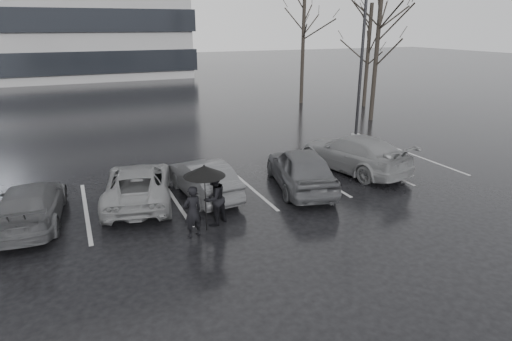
{
  "coord_description": "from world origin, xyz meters",
  "views": [
    {
      "loc": [
        -5.05,
        -11.07,
        5.62
      ],
      "look_at": [
        0.26,
        1.0,
        1.1
      ],
      "focal_mm": 30.0,
      "sensor_mm": 36.0,
      "label": 1
    }
  ],
  "objects_px": {
    "pedestrian_left": "(193,212)",
    "pedestrian_right": "(214,198)",
    "car_main": "(301,168)",
    "car_west_a": "(203,178)",
    "tree_east": "(376,53)",
    "tree_ne": "(368,56)",
    "car_west_c": "(31,204)",
    "lamp_post": "(362,60)",
    "tree_north": "(303,44)",
    "car_east": "(353,153)",
    "car_west_b": "(138,184)"
  },
  "relations": [
    {
      "from": "pedestrian_left",
      "to": "pedestrian_right",
      "type": "bearing_deg",
      "value": -162.52
    },
    {
      "from": "car_main",
      "to": "car_west_a",
      "type": "height_order",
      "value": "car_main"
    },
    {
      "from": "car_west_a",
      "to": "tree_east",
      "type": "xyz_separation_m",
      "value": [
        13.18,
        7.78,
        3.37
      ]
    },
    {
      "from": "tree_ne",
      "to": "car_west_a",
      "type": "bearing_deg",
      "value": -143.09
    },
    {
      "from": "car_west_a",
      "to": "car_west_c",
      "type": "distance_m",
      "value": 5.29
    },
    {
      "from": "tree_east",
      "to": "tree_ne",
      "type": "xyz_separation_m",
      "value": [
        2.5,
        4.0,
        -0.5
      ]
    },
    {
      "from": "lamp_post",
      "to": "tree_ne",
      "type": "height_order",
      "value": "lamp_post"
    },
    {
      "from": "tree_ne",
      "to": "tree_north",
      "type": "bearing_deg",
      "value": 139.4
    },
    {
      "from": "car_east",
      "to": "lamp_post",
      "type": "relative_size",
      "value": 0.58
    },
    {
      "from": "tree_north",
      "to": "tree_east",
      "type": "bearing_deg",
      "value": -81.87
    },
    {
      "from": "car_west_c",
      "to": "car_east",
      "type": "bearing_deg",
      "value": -173.43
    },
    {
      "from": "tree_east",
      "to": "tree_north",
      "type": "relative_size",
      "value": 0.94
    },
    {
      "from": "tree_east",
      "to": "car_west_a",
      "type": "bearing_deg",
      "value": -149.45
    },
    {
      "from": "car_west_c",
      "to": "tree_ne",
      "type": "height_order",
      "value": "tree_ne"
    },
    {
      "from": "car_east",
      "to": "lamp_post",
      "type": "height_order",
      "value": "lamp_post"
    },
    {
      "from": "car_main",
      "to": "car_east",
      "type": "height_order",
      "value": "car_main"
    },
    {
      "from": "car_main",
      "to": "car_west_b",
      "type": "height_order",
      "value": "car_main"
    },
    {
      "from": "car_west_b",
      "to": "pedestrian_right",
      "type": "bearing_deg",
      "value": 135.93
    },
    {
      "from": "car_west_c",
      "to": "tree_ne",
      "type": "xyz_separation_m",
      "value": [
        20.97,
        11.82,
        2.89
      ]
    },
    {
      "from": "car_main",
      "to": "pedestrian_left",
      "type": "xyz_separation_m",
      "value": [
        -4.56,
        -2.09,
        -0.0
      ]
    },
    {
      "from": "car_main",
      "to": "car_east",
      "type": "xyz_separation_m",
      "value": [
        2.93,
        0.9,
        -0.03
      ]
    },
    {
      "from": "pedestrian_right",
      "to": "lamp_post",
      "type": "relative_size",
      "value": 0.19
    },
    {
      "from": "lamp_post",
      "to": "tree_north",
      "type": "xyz_separation_m",
      "value": [
        2.54,
        10.29,
        0.32
      ]
    },
    {
      "from": "car_main",
      "to": "tree_ne",
      "type": "height_order",
      "value": "tree_ne"
    },
    {
      "from": "car_east",
      "to": "pedestrian_right",
      "type": "bearing_deg",
      "value": 9.25
    },
    {
      "from": "pedestrian_right",
      "to": "lamp_post",
      "type": "distance_m",
      "value": 12.46
    },
    {
      "from": "lamp_post",
      "to": "car_west_c",
      "type": "bearing_deg",
      "value": -163.11
    },
    {
      "from": "car_main",
      "to": "car_west_c",
      "type": "xyz_separation_m",
      "value": [
        -8.71,
        0.64,
        -0.14
      ]
    },
    {
      "from": "pedestrian_left",
      "to": "tree_north",
      "type": "xyz_separation_m",
      "value": [
        13.33,
        17.55,
        3.5
      ]
    },
    {
      "from": "car_west_a",
      "to": "car_west_b",
      "type": "height_order",
      "value": "car_west_a"
    },
    {
      "from": "pedestrian_right",
      "to": "car_east",
      "type": "bearing_deg",
      "value": 169.32
    },
    {
      "from": "tree_ne",
      "to": "car_west_b",
      "type": "bearing_deg",
      "value": -147.32
    },
    {
      "from": "pedestrian_left",
      "to": "pedestrian_right",
      "type": "relative_size",
      "value": 0.91
    },
    {
      "from": "pedestrian_right",
      "to": "tree_east",
      "type": "distance_m",
      "value": 17.15
    },
    {
      "from": "pedestrian_right",
      "to": "car_west_b",
      "type": "bearing_deg",
      "value": -87.0
    },
    {
      "from": "pedestrian_right",
      "to": "tree_east",
      "type": "relative_size",
      "value": 0.2
    },
    {
      "from": "car_main",
      "to": "car_west_a",
      "type": "distance_m",
      "value": 3.49
    },
    {
      "from": "car_west_c",
      "to": "tree_east",
      "type": "relative_size",
      "value": 0.52
    },
    {
      "from": "car_west_c",
      "to": "tree_north",
      "type": "xyz_separation_m",
      "value": [
        17.47,
        14.82,
        3.64
      ]
    },
    {
      "from": "car_west_c",
      "to": "pedestrian_left",
      "type": "height_order",
      "value": "pedestrian_left"
    },
    {
      "from": "car_main",
      "to": "lamp_post",
      "type": "height_order",
      "value": "lamp_post"
    },
    {
      "from": "car_west_a",
      "to": "lamp_post",
      "type": "distance_m",
      "value": 11.14
    },
    {
      "from": "lamp_post",
      "to": "car_east",
      "type": "bearing_deg",
      "value": -127.66
    },
    {
      "from": "car_west_c",
      "to": "lamp_post",
      "type": "relative_size",
      "value": 0.49
    },
    {
      "from": "pedestrian_right",
      "to": "tree_ne",
      "type": "relative_size",
      "value": 0.23
    },
    {
      "from": "car_west_a",
      "to": "pedestrian_right",
      "type": "distance_m",
      "value": 2.3
    },
    {
      "from": "car_main",
      "to": "tree_north",
      "type": "xyz_separation_m",
      "value": [
        8.77,
        15.47,
        3.5
      ]
    },
    {
      "from": "car_west_a",
      "to": "pedestrian_left",
      "type": "distance_m",
      "value": 3.0
    },
    {
      "from": "pedestrian_left",
      "to": "lamp_post",
      "type": "bearing_deg",
      "value": -161.22
    },
    {
      "from": "car_west_b",
      "to": "pedestrian_left",
      "type": "xyz_separation_m",
      "value": [
        0.98,
        -3.13,
        0.12
      ]
    }
  ]
}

